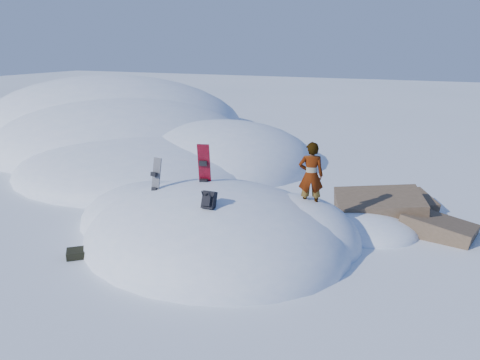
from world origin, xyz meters
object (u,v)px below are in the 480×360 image
at_px(backpack, 209,200).
at_px(snowboard_dark, 155,183).
at_px(person, 311,176).
at_px(snowboard_red, 204,174).

bearing_deg(backpack, snowboard_dark, 155.01).
xyz_separation_m(backpack, person, (1.79, 1.97, 0.28)).
bearing_deg(snowboard_dark, snowboard_red, 46.70).
bearing_deg(backpack, snowboard_red, 118.13).
bearing_deg(person, snowboard_red, -9.30).
distance_m(snowboard_red, backpack, 1.82).
bearing_deg(person, backpack, 29.63).
height_order(snowboard_red, snowboard_dark, snowboard_red).
height_order(snowboard_dark, person, person).
xyz_separation_m(snowboard_dark, person, (3.76, 1.18, 0.34)).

